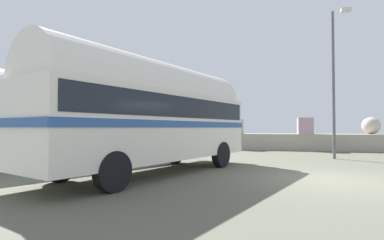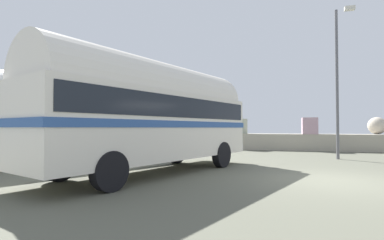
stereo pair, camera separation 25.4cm
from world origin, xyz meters
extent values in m
cube|color=#575849|center=(0.00, 0.00, 0.01)|extent=(32.00, 26.00, 0.02)
cube|color=#A59E8C|center=(0.00, 11.80, 0.55)|extent=(31.36, 1.80, 1.10)
cube|color=#B6AE9A|center=(-12.46, 11.45, 1.48)|extent=(1.10, 1.10, 0.76)
sphere|color=#AFA092|center=(-7.80, 12.33, 1.72)|extent=(1.25, 1.25, 1.25)
cube|color=#9BA28C|center=(-4.22, 11.41, 1.62)|extent=(1.39, 1.39, 1.04)
cube|color=#B2909E|center=(0.52, 11.41, 1.64)|extent=(0.94, 1.08, 1.08)
sphere|color=#B5A997|center=(4.65, 12.29, 1.65)|extent=(1.10, 1.10, 1.10)
cylinder|color=black|center=(-5.58, 2.57, 0.50)|extent=(0.58, 1.00, 0.96)
cylinder|color=black|center=(-3.50, 1.85, 0.50)|extent=(0.58, 1.00, 0.96)
cylinder|color=black|center=(-7.30, -2.35, 0.50)|extent=(0.58, 1.00, 0.96)
cylinder|color=black|center=(-5.21, -3.07, 0.50)|extent=(0.58, 1.00, 0.96)
cube|color=silver|center=(-5.40, -0.25, 1.57)|extent=(5.03, 8.72, 2.10)
cylinder|color=silver|center=(-5.40, -0.25, 2.62)|extent=(4.73, 8.34, 2.20)
cube|color=#2E5291|center=(-5.40, -0.25, 1.63)|extent=(5.10, 8.82, 0.20)
cube|color=black|center=(-5.40, -0.25, 2.15)|extent=(4.95, 8.42, 0.64)
cube|color=silver|center=(-3.99, 3.78, 0.70)|extent=(2.21, 0.90, 0.28)
cylinder|color=black|center=(-10.60, 3.87, 0.50)|extent=(0.68, 0.98, 0.96)
cylinder|color=black|center=(-8.62, 2.89, 0.50)|extent=(0.68, 0.98, 0.96)
cube|color=silver|center=(-10.76, 1.04, 1.57)|extent=(5.87, 8.60, 2.10)
cylinder|color=silver|center=(-10.76, 1.04, 2.62)|extent=(5.54, 8.21, 2.20)
cube|color=#235191|center=(-10.76, 1.04, 1.63)|extent=(5.95, 8.69, 0.20)
cube|color=black|center=(-10.76, 1.04, 2.15)|extent=(5.75, 8.31, 0.64)
cube|color=silver|center=(-8.87, 4.87, 0.70)|extent=(2.12, 1.15, 0.28)
cylinder|color=#5B5B60|center=(1.28, 6.27, 3.61)|extent=(0.14, 0.14, 7.21)
cube|color=beige|center=(1.81, 5.96, 7.11)|extent=(0.44, 0.24, 0.18)
camera|label=1|loc=(-1.65, -9.13, 1.52)|focal=27.24mm
camera|label=2|loc=(-1.41, -9.06, 1.52)|focal=27.24mm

